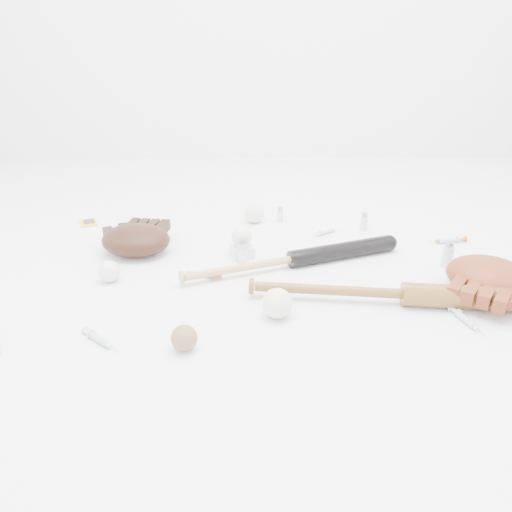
{
  "coord_description": "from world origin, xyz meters",
  "views": [
    {
      "loc": [
        -0.07,
        -1.42,
        0.72
      ],
      "look_at": [
        -0.04,
        -0.0,
        0.06
      ],
      "focal_mm": 35.0,
      "sensor_mm": 36.0,
      "label": 1
    }
  ],
  "objects_px": {
    "bat_dark": "(292,259)",
    "pedestal": "(242,251)",
    "bat_wood": "(406,294)",
    "glove_dark": "(136,239)"
  },
  "relations": [
    {
      "from": "bat_dark",
      "to": "pedestal",
      "type": "relative_size",
      "value": 11.16
    },
    {
      "from": "bat_dark",
      "to": "pedestal",
      "type": "distance_m",
      "value": 0.19
    },
    {
      "from": "bat_dark",
      "to": "pedestal",
      "type": "bearing_deg",
      "value": 131.9
    },
    {
      "from": "bat_wood",
      "to": "glove_dark",
      "type": "distance_m",
      "value": 0.9
    },
    {
      "from": "bat_dark",
      "to": "pedestal",
      "type": "height_order",
      "value": "bat_dark"
    },
    {
      "from": "bat_wood",
      "to": "glove_dark",
      "type": "relative_size",
      "value": 3.33
    },
    {
      "from": "bat_dark",
      "to": "bat_wood",
      "type": "distance_m",
      "value": 0.39
    },
    {
      "from": "glove_dark",
      "to": "pedestal",
      "type": "xyz_separation_m",
      "value": [
        0.36,
        -0.03,
        -0.03
      ]
    },
    {
      "from": "glove_dark",
      "to": "pedestal",
      "type": "distance_m",
      "value": 0.37
    },
    {
      "from": "bat_dark",
      "to": "bat_wood",
      "type": "height_order",
      "value": "bat_wood"
    }
  ]
}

